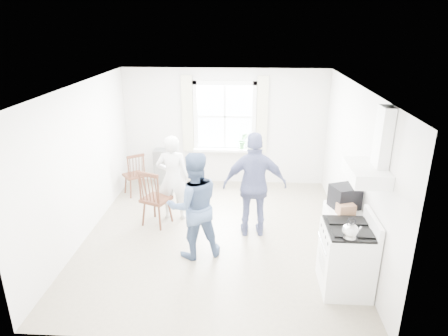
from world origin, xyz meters
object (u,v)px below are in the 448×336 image
stereo_stack (345,197)px  person_left (173,178)px  gas_stove (347,258)px  windsor_chair_b (152,193)px  windsor_chair_a (135,170)px  low_cabinet (341,234)px  person_mid (194,206)px  person_right (255,185)px

stereo_stack → person_left: 3.11m
gas_stove → windsor_chair_b: gas_stove is taller
gas_stove → windsor_chair_a: bearing=141.9°
stereo_stack → person_left: size_ratio=0.30×
stereo_stack → person_left: (-2.84, 1.24, -0.26)m
person_left → gas_stove: bearing=142.6°
gas_stove → stereo_stack: 0.94m
low_cabinet → windsor_chair_a: size_ratio=0.95×
windsor_chair_b → person_left: (0.32, 0.37, 0.15)m
low_cabinet → person_mid: 2.31m
person_mid → person_right: 1.19m
stereo_stack → windsor_chair_b: (-3.15, 0.87, -0.41)m
stereo_stack → person_mid: 2.29m
windsor_chair_a → person_right: person_right is taller
gas_stove → windsor_chair_b: 3.47m
stereo_stack → windsor_chair_b: 3.30m
low_cabinet → person_left: size_ratio=0.55×
windsor_chair_a → person_left: (0.99, -0.96, 0.24)m
windsor_chair_b → person_mid: 1.26m
low_cabinet → windsor_chair_b: size_ratio=0.83×
stereo_stack → person_right: (-1.33, 0.72, -0.15)m
low_cabinet → windsor_chair_b: (-3.15, 0.90, 0.21)m
stereo_stack → windsor_chair_b: bearing=164.6°
gas_stove → person_left: 3.41m
windsor_chair_b → person_right: bearing=-4.8°
low_cabinet → windsor_chair_b: 3.28m
gas_stove → stereo_stack: (0.07, 0.73, 0.59)m
gas_stove → windsor_chair_a: (-3.75, 2.93, 0.09)m
gas_stove → person_right: (-1.26, 1.45, 0.44)m
gas_stove → person_right: person_right is taller
person_mid → windsor_chair_a: bearing=-74.7°
gas_stove → low_cabinet: (0.07, 0.70, -0.03)m
stereo_stack → person_right: 1.52m
person_left → person_mid: 1.37m
stereo_stack → person_mid: (-2.28, -0.01, -0.21)m
windsor_chair_b → windsor_chair_a: bearing=116.5°
person_left → person_mid: (0.56, -1.25, 0.05)m
gas_stove → person_left: (-2.76, 1.97, 0.33)m
gas_stove → person_mid: (-2.20, 0.72, 0.38)m
gas_stove → person_mid: person_mid is taller
person_mid → person_right: person_right is taller
windsor_chair_a → gas_stove: bearing=-38.1°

